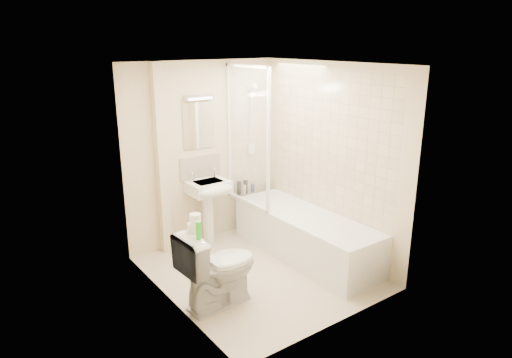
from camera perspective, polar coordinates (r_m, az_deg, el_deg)
floor at (r=5.50m, az=0.34°, el=-11.61°), size 2.50×2.50×0.00m
wall_back at (r=6.06m, az=-6.65°, el=3.17°), size 2.20×0.02×2.40m
wall_left at (r=4.51m, az=-10.99°, el=-1.88°), size 0.02×2.50×2.40m
wall_right at (r=5.74m, az=9.26°, el=2.28°), size 0.02×2.50×2.40m
ceiling at (r=4.84m, az=0.39°, el=14.21°), size 2.20×2.50×0.02m
tile_back at (r=6.39m, az=-0.78°, el=6.07°), size 0.70×0.01×1.75m
tile_right at (r=5.70m, az=9.09°, el=4.51°), size 0.01×2.10×1.75m
pipe_boxing at (r=5.74m, az=-11.75°, el=2.15°), size 0.12×0.12×2.40m
splashback at (r=6.07m, az=-6.94°, el=1.53°), size 0.60×0.02×0.30m
mirror at (r=5.95m, az=-7.12°, el=6.64°), size 0.46×0.01×0.60m
strip_light at (r=5.87m, az=-7.14°, el=10.16°), size 0.42×0.07×0.07m
bathtub at (r=5.82m, az=6.19°, el=-6.87°), size 0.70×2.10×0.55m
shower_screen at (r=5.84m, az=-1.11°, el=5.27°), size 0.04×0.92×1.80m
shower_fixture at (r=6.33m, az=-0.56°, el=7.08°), size 0.10×0.16×0.99m
pedestal_sink at (r=5.98m, az=-5.77°, el=-1.97°), size 0.52×0.48×1.00m
bottle_black_a at (r=6.39m, az=-2.15°, el=-1.16°), size 0.06×0.06×0.19m
bottle_white_a at (r=6.45m, az=-1.38°, el=-1.23°), size 0.06×0.06×0.14m
bottle_black_b at (r=6.45m, az=-1.31°, el=-1.00°), size 0.06×0.06×0.19m
bottle_blue at (r=6.53m, az=-0.41°, el=-1.11°), size 0.06×0.06×0.11m
bottle_green at (r=6.67m, az=1.29°, el=-0.87°), size 0.06×0.06×0.08m
toilet at (r=4.74m, az=-4.69°, el=-10.92°), size 0.56×0.87×0.84m
toilet_roll_lower at (r=4.51m, az=-7.92°, el=-6.02°), size 0.11×0.11×0.09m
toilet_roll_upper at (r=4.45m, az=-7.60°, el=-4.99°), size 0.11×0.11×0.10m
green_bottle at (r=4.33m, az=-7.19°, el=-6.37°), size 0.06×0.06×0.18m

